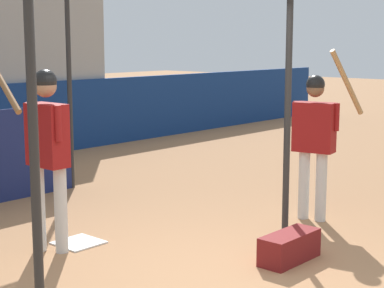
{
  "coord_description": "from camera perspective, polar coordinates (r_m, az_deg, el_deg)",
  "views": [
    {
      "loc": [
        -4.26,
        -3.31,
        2.11
      ],
      "look_at": [
        0.84,
        1.27,
        1.01
      ],
      "focal_mm": 60.0,
      "sensor_mm": 36.0,
      "label": 1
    }
  ],
  "objects": [
    {
      "name": "ground_plane",
      "position": [
        5.8,
        3.88,
        -12.3
      ],
      "size": [
        60.0,
        60.0,
        0.0
      ],
      "primitive_type": "plane",
      "color": "#A8754C"
    },
    {
      "name": "equipment_bag",
      "position": [
        6.37,
        8.66,
        -9.05
      ],
      "size": [
        0.7,
        0.28,
        0.28
      ],
      "color": "maroon",
      "rests_on": "ground"
    },
    {
      "name": "player_waiting",
      "position": [
        7.66,
        10.87,
        0.93
      ],
      "size": [
        0.55,
        0.76,
        2.03
      ],
      "rotation": [
        0.0,
        0.0,
        -1.38
      ],
      "color": "silver",
      "rests_on": "ground"
    },
    {
      "name": "batting_cage",
      "position": [
        7.85,
        -16.48,
        3.13
      ],
      "size": [
        3.21,
        3.78,
        3.1
      ],
      "color": "#282828",
      "rests_on": "ground"
    },
    {
      "name": "home_plate",
      "position": [
        6.97,
        -10.04,
        -8.63
      ],
      "size": [
        0.44,
        0.44,
        0.02
      ],
      "color": "white",
      "rests_on": "ground"
    },
    {
      "name": "player_batter",
      "position": [
        6.51,
        -12.84,
        0.19
      ],
      "size": [
        0.52,
        0.92,
        1.99
      ],
      "rotation": [
        0.0,
        0.0,
        1.58
      ],
      "color": "silver",
      "rests_on": "ground"
    }
  ]
}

